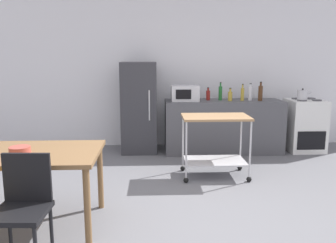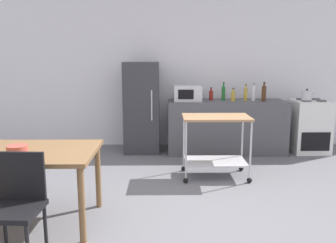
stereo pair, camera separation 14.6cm
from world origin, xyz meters
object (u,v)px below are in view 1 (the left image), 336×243
Objects in this scene: chair_black at (23,204)px; kitchen_cart at (215,136)px; refrigerator at (139,107)px; microwave at (185,93)px; bottle_soy_sauce at (230,96)px; bottle_sparkling_water at (250,93)px; bottle_soda at (208,95)px; stove_oven at (305,125)px; bottle_wine at (220,93)px; kettle at (302,95)px; bottle_sesame_oil at (260,93)px; dining_table at (20,160)px; bottle_hot_sauce at (242,94)px; fruit_bowl at (20,150)px.

chair_black is 2.76m from kitchen_cart.
refrigerator reaches higher than microwave.
kitchen_cart is 4.13× the size of bottle_soy_sauce.
bottle_sparkling_water reaches higher than microwave.
bottle_soda reaches higher than kitchen_cart.
stove_oven is at bearing 3.63° from bottle_soy_sauce.
bottle_sparkling_water is at bearing -5.61° from bottle_wine.
bottle_soy_sauce is 1.24m from kettle.
microwave is (0.78, -0.14, 0.25)m from refrigerator.
refrigerator reaches higher than kitchen_cart.
kettle is at bearing -0.58° from bottle_soy_sauce.
bottle_sesame_oil reaches higher than bottle_sparkling_water.
bottle_soda reaches higher than stove_oven.
bottle_soy_sauce is (0.76, -0.03, -0.04)m from microwave.
bottle_sesame_oil is (0.87, -0.15, 0.05)m from bottle_soda.
bottle_wine is (0.21, -0.03, 0.04)m from bottle_soda.
stove_oven is 2.96× the size of bottle_wine.
stove_oven is 2.20m from microwave.
bottle_sparkling_water is 0.88m from kettle.
refrigerator is at bearing 79.96° from chair_black.
dining_table is 2.94m from refrigerator.
bottle_hot_sauce is (1.76, -0.12, 0.24)m from refrigerator.
stove_oven is 1.61m from bottle_wine.
bottle_wine reaches higher than kitchen_cart.
fruit_bowl is 0.81× the size of kettle.
bottle_soda reaches higher than chair_black.
kitchen_cart is 2.84× the size of bottle_sesame_oil.
bottle_hot_sauce is (0.37, -0.06, -0.01)m from bottle_wine.
bottle_sesame_oil is at bearing 51.16° from kitchen_cart.
chair_black reaches higher than dining_table.
chair_black reaches higher than fruit_bowl.
bottle_sesame_oil is (2.06, -0.17, 0.26)m from refrigerator.
kitchen_cart reaches higher than fruit_bowl.
kitchen_cart is 3.80× the size of kettle.
bottle_hot_sauce reaches higher than microwave.
bottle_wine reaches higher than microwave.
microwave reaches higher than stove_oven.
bottle_soda is at bearing 171.20° from bottle_wine.
refrigerator reaches higher than kettle.
bottle_wine is at bearing 174.39° from bottle_sparkling_water.
bottle_wine reaches higher than chair_black.
chair_black is 4.19m from bottle_hot_sauce.
bottle_sparkling_water is (0.36, 0.06, 0.04)m from bottle_soy_sauce.
bottle_wine is 1.10× the size of bottle_hot_sauce.
fruit_bowl is at bearing -135.90° from bottle_hot_sauce.
bottle_soda is 0.68× the size of bottle_sesame_oil.
bottle_sparkling_water reaches higher than kitchen_cart.
bottle_soy_sauce is at bearing 179.42° from kettle.
microwave is at bearing -164.86° from bottle_soda.
chair_black is 4.03m from bottle_soy_sauce.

